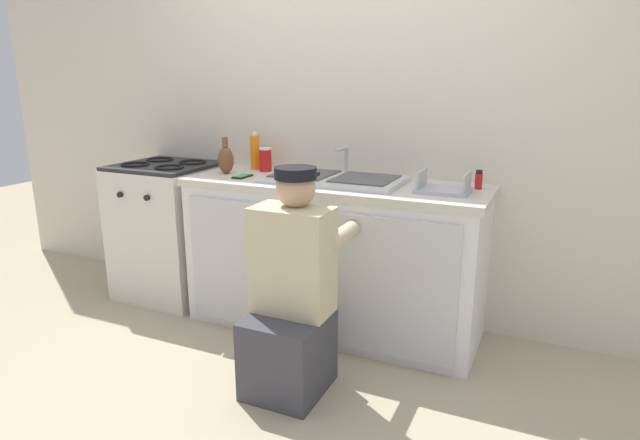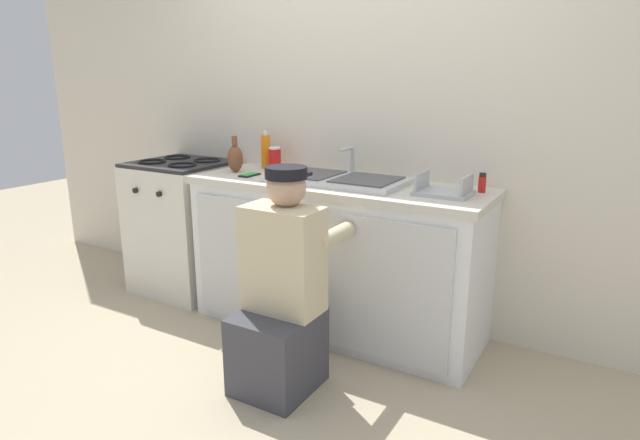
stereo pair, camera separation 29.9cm
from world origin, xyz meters
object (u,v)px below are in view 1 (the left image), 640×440
at_px(plumber_person, 291,301).
at_px(stove_range, 169,230).
at_px(spice_bottle_red, 479,180).
at_px(cell_phone, 242,176).
at_px(soap_bottle_orange, 255,152).
at_px(vase_decorative, 226,159).
at_px(sink_double_basin, 334,178).
at_px(soda_cup_red, 265,160).
at_px(dish_rack_tray, 443,188).

bearing_deg(plumber_person, stove_range, 152.02).
xyz_separation_m(stove_range, plumber_person, (1.33, -0.71, -0.01)).
bearing_deg(stove_range, plumber_person, -27.98).
bearing_deg(spice_bottle_red, cell_phone, -170.27).
xyz_separation_m(cell_phone, soap_bottle_orange, (-0.08, 0.29, 0.11)).
bearing_deg(vase_decorative, stove_range, 176.75).
xyz_separation_m(sink_double_basin, soap_bottle_orange, (-0.65, 0.19, 0.09)).
bearing_deg(soda_cup_red, soap_bottle_orange, 157.05).
bearing_deg(soda_cup_red, plumber_person, -53.80).
relative_size(spice_bottle_red, cell_phone, 0.75).
height_order(stove_range, dish_rack_tray, dish_rack_tray).
bearing_deg(stove_range, sink_double_basin, 0.10).
relative_size(sink_double_basin, plumber_person, 0.72).
height_order(cell_phone, soap_bottle_orange, soap_bottle_orange).
bearing_deg(dish_rack_tray, stove_range, 179.16).
height_order(plumber_person, dish_rack_tray, plumber_person).
height_order(soda_cup_red, dish_rack_tray, soda_cup_red).
bearing_deg(soap_bottle_orange, spice_bottle_red, -2.25).
height_order(soap_bottle_orange, dish_rack_tray, soap_bottle_orange).
height_order(sink_double_basin, plumber_person, sink_double_basin).
relative_size(plumber_person, cell_phone, 7.89).
bearing_deg(soap_bottle_orange, dish_rack_tray, -9.64).
relative_size(sink_double_basin, dish_rack_tray, 2.86).
bearing_deg(plumber_person, soda_cup_red, 126.20).
distance_m(soda_cup_red, dish_rack_tray, 1.20).
distance_m(cell_phone, dish_rack_tray, 1.21).
relative_size(soda_cup_red, spice_bottle_red, 1.45).
height_order(sink_double_basin, stove_range, sink_double_basin).
bearing_deg(spice_bottle_red, dish_rack_tray, -133.84).
bearing_deg(dish_rack_tray, spice_bottle_red, 46.16).
distance_m(plumber_person, soda_cup_red, 1.19).
distance_m(stove_range, soda_cup_red, 0.89).
bearing_deg(stove_range, spice_bottle_red, 3.76).
xyz_separation_m(soda_cup_red, vase_decorative, (-0.18, -0.18, 0.01)).
xyz_separation_m(spice_bottle_red, cell_phone, (-1.37, -0.23, -0.04)).
xyz_separation_m(soda_cup_red, dish_rack_tray, (1.19, -0.18, -0.05)).
distance_m(stove_range, vase_decorative, 0.75).
relative_size(soda_cup_red, cell_phone, 1.09).
xyz_separation_m(spice_bottle_red, vase_decorative, (-1.53, -0.16, 0.04)).
height_order(plumber_person, vase_decorative, vase_decorative).
relative_size(spice_bottle_red, vase_decorative, 0.46).
distance_m(spice_bottle_red, soap_bottle_orange, 1.45).
height_order(vase_decorative, dish_rack_tray, vase_decorative).
relative_size(sink_double_basin, vase_decorative, 3.48).
distance_m(plumber_person, soap_bottle_orange, 1.29).
height_order(plumber_person, cell_phone, plumber_person).
xyz_separation_m(vase_decorative, soap_bottle_orange, (0.08, 0.22, 0.02)).
relative_size(stove_range, spice_bottle_red, 9.06).
distance_m(stove_range, dish_rack_tray, 1.95).
distance_m(plumber_person, spice_bottle_red, 1.22).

